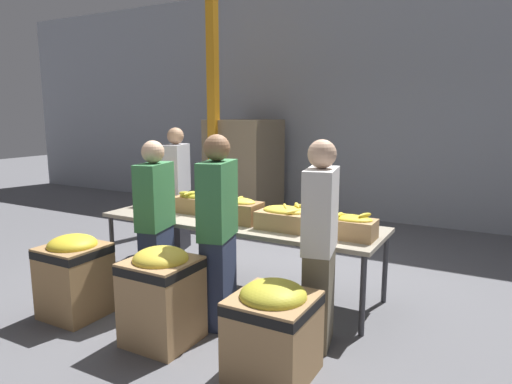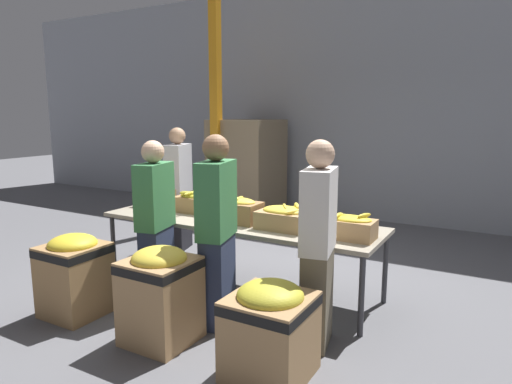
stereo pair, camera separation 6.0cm
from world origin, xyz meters
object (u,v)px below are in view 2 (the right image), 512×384
(banana_box_4, at_px, (350,226))
(donation_bin_0, at_px, (75,272))
(donation_bin_2, at_px, (270,327))
(support_pillar, at_px, (216,102))
(banana_box_2, at_px, (237,210))
(banana_box_3, at_px, (284,217))
(volunteer_3, at_px, (318,246))
(volunteer_2, at_px, (156,224))
(banana_box_1, at_px, (197,202))
(volunteer_0, at_px, (217,233))
(volunteer_1, at_px, (179,190))
(donation_bin_1, at_px, (160,292))
(sorting_table, at_px, (239,224))
(pallet_stack_0, at_px, (247,169))
(banana_box_0, at_px, (156,195))

(banana_box_4, distance_m, donation_bin_0, 2.52)
(donation_bin_2, height_order, support_pillar, support_pillar)
(banana_box_2, height_order, banana_box_3, banana_box_2)
(banana_box_4, bearing_deg, volunteer_3, -96.76)
(banana_box_2, distance_m, volunteer_2, 0.82)
(banana_box_4, bearing_deg, banana_box_2, 178.59)
(banana_box_1, bearing_deg, banana_box_3, -8.00)
(banana_box_3, relative_size, donation_bin_2, 0.71)
(banana_box_2, xyz_separation_m, volunteer_0, (0.23, -0.70, -0.05))
(volunteer_1, height_order, donation_bin_1, volunteer_1)
(volunteer_0, xyz_separation_m, support_pillar, (-2.19, 3.19, 1.18))
(volunteer_2, bearing_deg, volunteer_3, -102.78)
(support_pillar, bearing_deg, banana_box_4, -38.75)
(volunteer_1, relative_size, support_pillar, 0.41)
(donation_bin_2, bearing_deg, volunteer_3, 78.90)
(volunteer_1, bearing_deg, sorting_table, 45.10)
(volunteer_1, relative_size, pallet_stack_0, 0.96)
(banana_box_0, bearing_deg, volunteer_0, -31.07)
(banana_box_1, bearing_deg, volunteer_2, -83.51)
(banana_box_0, relative_size, volunteer_2, 0.25)
(volunteer_3, bearing_deg, pallet_stack_0, 25.95)
(sorting_table, distance_m, banana_box_0, 1.23)
(sorting_table, height_order, volunteer_0, volunteer_0)
(banana_box_2, distance_m, banana_box_4, 1.18)
(donation_bin_0, bearing_deg, volunteer_1, 102.81)
(banana_box_0, distance_m, donation_bin_2, 2.68)
(banana_box_2, bearing_deg, volunteer_0, -71.72)
(donation_bin_0, xyz_separation_m, donation_bin_2, (2.01, -0.00, -0.03))
(donation_bin_1, bearing_deg, sorting_table, 91.89)
(sorting_table, xyz_separation_m, pallet_stack_0, (-1.65, 2.95, 0.14))
(volunteer_1, bearing_deg, banana_box_3, 50.27)
(volunteer_0, distance_m, volunteer_1, 2.35)
(sorting_table, height_order, pallet_stack_0, pallet_stack_0)
(volunteer_2, bearing_deg, banana_box_0, 28.55)
(support_pillar, xyz_separation_m, pallet_stack_0, (0.27, 0.54, -1.16))
(donation_bin_2, bearing_deg, pallet_stack_0, 122.59)
(support_pillar, height_order, pallet_stack_0, support_pillar)
(banana_box_1, distance_m, donation_bin_0, 1.46)
(banana_box_2, distance_m, donation_bin_1, 1.26)
(banana_box_1, distance_m, donation_bin_2, 2.16)
(banana_box_3, height_order, donation_bin_0, banana_box_3)
(volunteer_0, bearing_deg, sorting_table, 4.69)
(banana_box_0, bearing_deg, banana_box_4, -5.18)
(banana_box_1, height_order, donation_bin_1, banana_box_1)
(volunteer_0, bearing_deg, donation_bin_1, 141.08)
(volunteer_2, bearing_deg, sorting_table, -48.99)
(volunteer_2, distance_m, donation_bin_2, 1.69)
(donation_bin_2, bearing_deg, sorting_table, 129.37)
(support_pillar, bearing_deg, sorting_table, -51.37)
(volunteer_1, bearing_deg, volunteer_3, 44.48)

